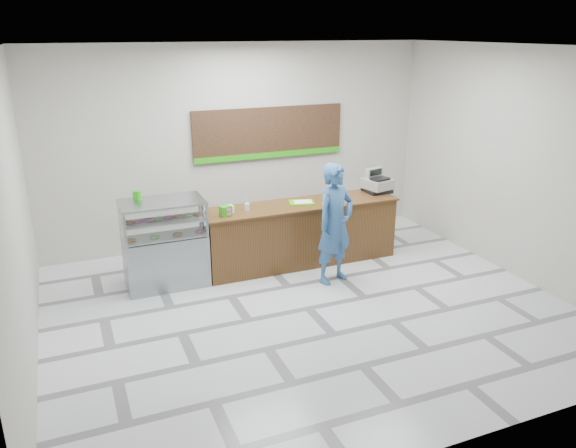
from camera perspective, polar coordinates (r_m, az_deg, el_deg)
name	(u,v)px	position (r m, az deg, el deg)	size (l,w,h in m)	color
floor	(309,308)	(7.95, 2.11, -8.57)	(7.00, 7.00, 0.00)	silver
back_wall	(240,146)	(10.03, -4.94, 7.94)	(7.00, 7.00, 0.00)	#B7B2A8
ceiling	(312,47)	(7.03, 2.47, 17.54)	(7.00, 7.00, 0.00)	silver
sales_counter	(300,233)	(9.24, 1.28, -0.95)	(3.26, 0.76, 1.03)	#563619
display_case	(165,243)	(8.59, -12.42, -1.89)	(1.22, 0.72, 1.33)	gray
menu_board	(269,134)	(10.13, -1.90, 9.17)	(2.80, 0.06, 0.90)	black
cash_register	(377,183)	(9.83, 9.02, 4.10)	(0.51, 0.52, 0.39)	black
card_terminal	(335,201)	(9.19, 4.84, 2.38)	(0.08, 0.16, 0.04)	black
serving_tray	(302,202)	(9.10, 1.39, 2.21)	(0.46, 0.38, 0.02)	#4FBF0A
napkin_box	(229,209)	(8.67, -6.01, 1.53)	(0.12, 0.12, 0.11)	white
straw_cup	(247,207)	(8.73, -4.18, 1.74)	(0.08, 0.08, 0.11)	silver
promo_box	(226,211)	(8.51, -6.35, 1.32)	(0.17, 0.11, 0.15)	#26A411
donut_decal	(326,204)	(9.07, 3.88, 2.05)	(0.14, 0.14, 0.00)	pink
green_cup_left	(136,195)	(8.54, -15.22, 2.85)	(0.08, 0.08, 0.13)	#26A411
green_cup_right	(138,195)	(8.51, -14.95, 2.84)	(0.09, 0.09, 0.14)	#26A411
customer	(335,224)	(8.46, 4.80, 0.01)	(0.68, 0.44, 1.85)	#315C93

